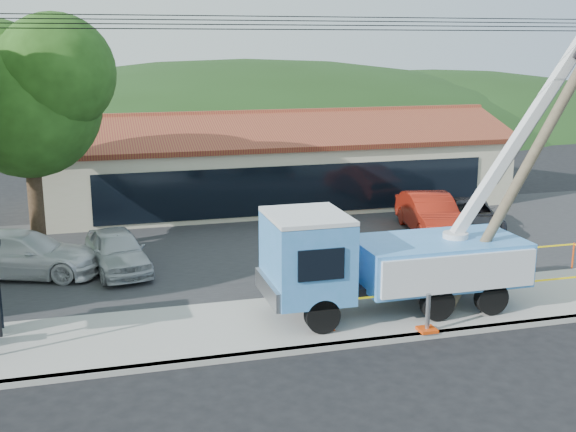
{
  "coord_description": "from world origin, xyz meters",
  "views": [
    {
      "loc": [
        -4.97,
        -14.62,
        7.85
      ],
      "look_at": [
        0.47,
        5.0,
        2.97
      ],
      "focal_mm": 45.0,
      "sensor_mm": 36.0,
      "label": 1
    }
  ],
  "objects_px": {
    "car_red": "(429,235)",
    "car_white": "(26,278)",
    "utility_truck": "(388,257)",
    "car_silver": "(118,273)",
    "leaning_pole": "(535,151)",
    "car_dark": "(469,234)"
  },
  "relations": [
    {
      "from": "car_silver",
      "to": "leaning_pole",
      "type": "bearing_deg",
      "value": -39.45
    },
    {
      "from": "utility_truck",
      "to": "car_white",
      "type": "distance_m",
      "value": 12.54
    },
    {
      "from": "utility_truck",
      "to": "car_red",
      "type": "relative_size",
      "value": 2.07
    },
    {
      "from": "car_white",
      "to": "utility_truck",
      "type": "bearing_deg",
      "value": -103.39
    },
    {
      "from": "car_red",
      "to": "car_white",
      "type": "distance_m",
      "value": 16.0
    },
    {
      "from": "car_silver",
      "to": "car_dark",
      "type": "bearing_deg",
      "value": -3.57
    },
    {
      "from": "utility_truck",
      "to": "car_silver",
      "type": "height_order",
      "value": "utility_truck"
    },
    {
      "from": "car_silver",
      "to": "car_white",
      "type": "height_order",
      "value": "car_white"
    },
    {
      "from": "leaning_pole",
      "to": "car_red",
      "type": "distance_m",
      "value": 9.84
    },
    {
      "from": "utility_truck",
      "to": "car_dark",
      "type": "bearing_deg",
      "value": 47.53
    },
    {
      "from": "utility_truck",
      "to": "car_silver",
      "type": "bearing_deg",
      "value": 140.5
    },
    {
      "from": "utility_truck",
      "to": "car_silver",
      "type": "distance_m",
      "value": 9.86
    },
    {
      "from": "utility_truck",
      "to": "leaning_pole",
      "type": "bearing_deg",
      "value": -7.27
    },
    {
      "from": "utility_truck",
      "to": "car_red",
      "type": "bearing_deg",
      "value": 56.14
    },
    {
      "from": "car_red",
      "to": "car_white",
      "type": "relative_size",
      "value": 0.95
    },
    {
      "from": "leaning_pole",
      "to": "car_dark",
      "type": "xyz_separation_m",
      "value": [
        2.81,
        8.28,
        -4.81
      ]
    },
    {
      "from": "utility_truck",
      "to": "car_dark",
      "type": "height_order",
      "value": "utility_truck"
    },
    {
      "from": "car_silver",
      "to": "car_red",
      "type": "relative_size",
      "value": 0.86
    },
    {
      "from": "car_silver",
      "to": "car_white",
      "type": "distance_m",
      "value": 3.11
    },
    {
      "from": "utility_truck",
      "to": "car_red",
      "type": "height_order",
      "value": "utility_truck"
    },
    {
      "from": "utility_truck",
      "to": "leaning_pole",
      "type": "relative_size",
      "value": 1.21
    },
    {
      "from": "car_white",
      "to": "car_dark",
      "type": "bearing_deg",
      "value": -67.84
    }
  ]
}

